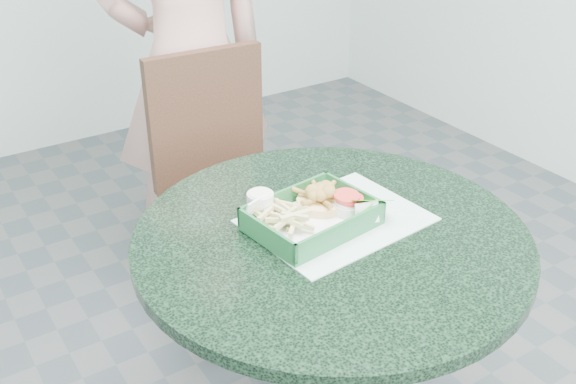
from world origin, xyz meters
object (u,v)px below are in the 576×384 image
dining_chair (223,175)px  sauce_ramekin (263,203)px  cafe_table (329,301)px  diner_person (189,40)px  crab_sandwich (324,202)px  food_basket (312,228)px

dining_chair → sauce_ramekin: (-0.22, -0.63, 0.27)m
cafe_table → dining_chair: 0.79m
dining_chair → diner_person: bearing=85.1°
cafe_table → sauce_ramekin: sauce_ramekin is taller
sauce_ramekin → dining_chair: bearing=70.9°
diner_person → sauce_ramekin: size_ratio=30.22×
dining_chair → crab_sandwich: size_ratio=8.35×
diner_person → crab_sandwich: 0.99m
dining_chair → food_basket: size_ratio=3.52×
food_basket → sauce_ramekin: 0.13m
cafe_table → diner_person: 1.11m
cafe_table → food_basket: (-0.02, 0.04, 0.19)m
cafe_table → crab_sandwich: crab_sandwich is taller
cafe_table → crab_sandwich: (0.03, 0.07, 0.22)m
diner_person → crab_sandwich: diner_person is taller
cafe_table → diner_person: (0.17, 1.05, 0.33)m
food_basket → sauce_ramekin: size_ratio=4.38×
food_basket → crab_sandwich: bearing=30.1°
sauce_ramekin → cafe_table: bearing=-59.4°
dining_chair → crab_sandwich: (-0.10, -0.70, 0.27)m
diner_person → sauce_ramekin: (-0.26, -0.90, -0.11)m
cafe_table → dining_chair: bearing=80.3°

